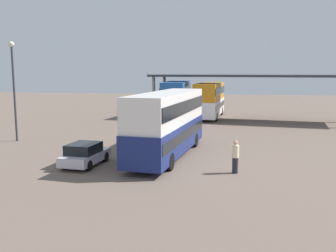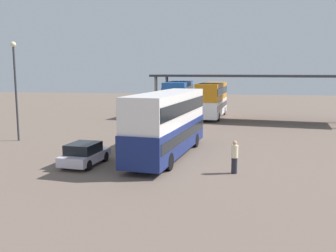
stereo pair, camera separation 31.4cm
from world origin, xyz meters
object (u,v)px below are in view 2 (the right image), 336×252
parked_hatchback (85,154)px  double_decker_mid_row (212,99)px  double_decker_main (168,121)px  pedestrian_waiting (234,157)px  double_decker_near_canopy (179,98)px  lamppost_tall (15,79)px

parked_hatchback → double_decker_mid_row: (6.07, 24.44, 1.61)m
double_decker_main → pedestrian_waiting: size_ratio=6.18×
double_decker_main → pedestrian_waiting: (4.30, -3.52, -1.39)m
double_decker_main → double_decker_mid_row: 21.27m
double_decker_main → parked_hatchback: (-4.47, -3.24, -1.63)m
double_decker_near_canopy → lamppost_tall: 20.01m
double_decker_mid_row → lamppost_tall: (-14.42, -17.90, 2.64)m
lamppost_tall → pedestrian_waiting: bearing=-21.8°
double_decker_mid_row → lamppost_tall: bearing=145.6°
double_decker_main → double_decker_mid_row: bearing=2.4°
lamppost_tall → parked_hatchback: bearing=-38.1°
lamppost_tall → pedestrian_waiting: size_ratio=4.31×
double_decker_near_canopy → pedestrian_waiting: double_decker_near_canopy is taller
double_decker_main → lamppost_tall: 13.49m
lamppost_tall → pedestrian_waiting: lamppost_tall is taller
double_decker_main → lamppost_tall: bearing=82.3°
double_decker_main → double_decker_near_canopy: (-2.23, 20.09, 0.07)m
parked_hatchback → pedestrian_waiting: size_ratio=2.07×
pedestrian_waiting → parked_hatchback: bearing=92.8°
double_decker_mid_row → double_decker_main: bearing=-179.9°
parked_hatchback → double_decker_mid_row: 25.24m
double_decker_main → double_decker_mid_row: (1.61, 21.20, -0.02)m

